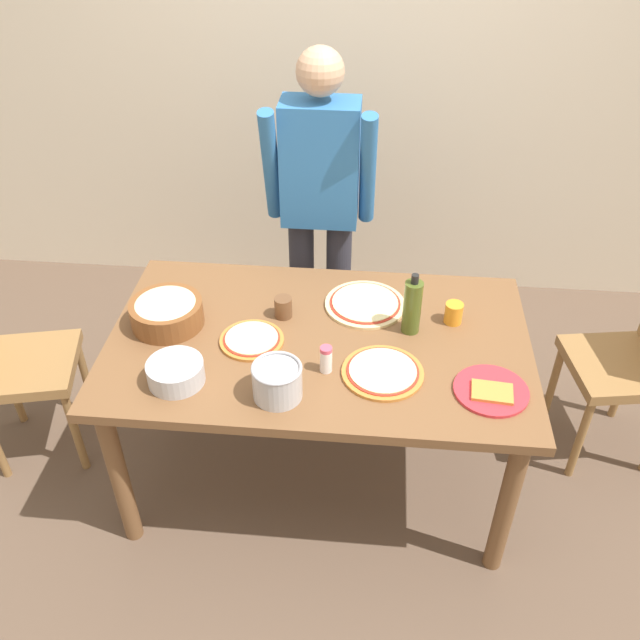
{
  "coord_description": "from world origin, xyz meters",
  "views": [
    {
      "loc": [
        0.19,
        -1.99,
        2.39
      ],
      "look_at": [
        0.0,
        0.05,
        0.81
      ],
      "focal_mm": 38.06,
      "sensor_mm": 36.0,
      "label": 1
    }
  ],
  "objects_px": {
    "pizza_raw_on_board": "(365,304)",
    "mixing_bowl_steel": "(176,372)",
    "person_cook": "(320,202)",
    "pizza_cooked_on_tray": "(252,340)",
    "pizza_second_cooked": "(383,372)",
    "olive_oil_bottle": "(412,306)",
    "popcorn_bowl": "(166,311)",
    "steel_pot": "(277,381)",
    "chair_wooden_left": "(6,356)",
    "chair_wooden_right": "(639,354)",
    "cup_orange": "(454,313)",
    "cup_small_brown": "(283,307)",
    "dining_table": "(319,357)",
    "plate_with_slice": "(491,391)",
    "salt_shaker": "(326,359)"
  },
  "relations": [
    {
      "from": "pizza_cooked_on_tray",
      "to": "plate_with_slice",
      "type": "bearing_deg",
      "value": -12.81
    },
    {
      "from": "cup_orange",
      "to": "cup_small_brown",
      "type": "height_order",
      "value": "same"
    },
    {
      "from": "popcorn_bowl",
      "to": "steel_pot",
      "type": "relative_size",
      "value": 1.61
    },
    {
      "from": "dining_table",
      "to": "cup_orange",
      "type": "xyz_separation_m",
      "value": [
        0.51,
        0.15,
        0.13
      ]
    },
    {
      "from": "mixing_bowl_steel",
      "to": "chair_wooden_left",
      "type": "bearing_deg",
      "value": 159.55
    },
    {
      "from": "pizza_raw_on_board",
      "to": "mixing_bowl_steel",
      "type": "relative_size",
      "value": 1.62
    },
    {
      "from": "person_cook",
      "to": "popcorn_bowl",
      "type": "relative_size",
      "value": 5.79
    },
    {
      "from": "pizza_raw_on_board",
      "to": "cup_orange",
      "type": "height_order",
      "value": "cup_orange"
    },
    {
      "from": "person_cook",
      "to": "pizza_cooked_on_tray",
      "type": "bearing_deg",
      "value": -103.05
    },
    {
      "from": "pizza_cooked_on_tray",
      "to": "chair_wooden_left",
      "type": "bearing_deg",
      "value": 176.03
    },
    {
      "from": "chair_wooden_right",
      "to": "plate_with_slice",
      "type": "height_order",
      "value": "chair_wooden_right"
    },
    {
      "from": "chair_wooden_left",
      "to": "salt_shaker",
      "type": "relative_size",
      "value": 8.96
    },
    {
      "from": "chair_wooden_right",
      "to": "dining_table",
      "type": "bearing_deg",
      "value": -167.63
    },
    {
      "from": "pizza_second_cooked",
      "to": "olive_oil_bottle",
      "type": "bearing_deg",
      "value": 69.14
    },
    {
      "from": "person_cook",
      "to": "pizza_second_cooked",
      "type": "distance_m",
      "value": 1.0
    },
    {
      "from": "plate_with_slice",
      "to": "salt_shaker",
      "type": "height_order",
      "value": "salt_shaker"
    },
    {
      "from": "pizza_raw_on_board",
      "to": "pizza_second_cooked",
      "type": "distance_m",
      "value": 0.41
    },
    {
      "from": "pizza_raw_on_board",
      "to": "dining_table",
      "type": "bearing_deg",
      "value": -126.28
    },
    {
      "from": "mixing_bowl_steel",
      "to": "salt_shaker",
      "type": "xyz_separation_m",
      "value": [
        0.52,
        0.1,
        0.01
      ]
    },
    {
      "from": "mixing_bowl_steel",
      "to": "salt_shaker",
      "type": "distance_m",
      "value": 0.53
    },
    {
      "from": "cup_orange",
      "to": "cup_small_brown",
      "type": "xyz_separation_m",
      "value": [
        -0.66,
        -0.02,
        0.0
      ]
    },
    {
      "from": "dining_table",
      "to": "plate_with_slice",
      "type": "bearing_deg",
      "value": -21.1
    },
    {
      "from": "dining_table",
      "to": "person_cook",
      "type": "xyz_separation_m",
      "value": [
        -0.07,
        0.76,
        0.27
      ]
    },
    {
      "from": "plate_with_slice",
      "to": "salt_shaker",
      "type": "bearing_deg",
      "value": 173.95
    },
    {
      "from": "plate_with_slice",
      "to": "chair_wooden_left",
      "type": "bearing_deg",
      "value": 172.01
    },
    {
      "from": "dining_table",
      "to": "salt_shaker",
      "type": "height_order",
      "value": "salt_shaker"
    },
    {
      "from": "pizza_raw_on_board",
      "to": "olive_oil_bottle",
      "type": "distance_m",
      "value": 0.25
    },
    {
      "from": "person_cook",
      "to": "plate_with_slice",
      "type": "distance_m",
      "value": 1.22
    },
    {
      "from": "popcorn_bowl",
      "to": "salt_shaker",
      "type": "xyz_separation_m",
      "value": [
        0.64,
        -0.22,
        -0.01
      ]
    },
    {
      "from": "pizza_cooked_on_tray",
      "to": "popcorn_bowl",
      "type": "xyz_separation_m",
      "value": [
        -0.34,
        0.08,
        0.05
      ]
    },
    {
      "from": "cup_orange",
      "to": "steel_pot",
      "type": "bearing_deg",
      "value": -142.79
    },
    {
      "from": "pizza_raw_on_board",
      "to": "pizza_second_cooked",
      "type": "height_order",
      "value": "same"
    },
    {
      "from": "dining_table",
      "to": "cup_small_brown",
      "type": "relative_size",
      "value": 18.82
    },
    {
      "from": "salt_shaker",
      "to": "plate_with_slice",
      "type": "bearing_deg",
      "value": -6.05
    },
    {
      "from": "pizza_raw_on_board",
      "to": "mixing_bowl_steel",
      "type": "height_order",
      "value": "mixing_bowl_steel"
    },
    {
      "from": "chair_wooden_left",
      "to": "chair_wooden_right",
      "type": "distance_m",
      "value": 2.65
    },
    {
      "from": "chair_wooden_left",
      "to": "olive_oil_bottle",
      "type": "bearing_deg",
      "value": 1.73
    },
    {
      "from": "popcorn_bowl",
      "to": "chair_wooden_right",
      "type": "bearing_deg",
      "value": 7.49
    },
    {
      "from": "pizza_cooked_on_tray",
      "to": "dining_table",
      "type": "bearing_deg",
      "value": 9.37
    },
    {
      "from": "cup_small_brown",
      "to": "salt_shaker",
      "type": "xyz_separation_m",
      "value": [
        0.19,
        -0.31,
        0.01
      ]
    },
    {
      "from": "chair_wooden_right",
      "to": "popcorn_bowl",
      "type": "height_order",
      "value": "chair_wooden_right"
    },
    {
      "from": "steel_pot",
      "to": "salt_shaker",
      "type": "relative_size",
      "value": 1.64
    },
    {
      "from": "pizza_raw_on_board",
      "to": "plate_with_slice",
      "type": "distance_m",
      "value": 0.65
    },
    {
      "from": "olive_oil_bottle",
      "to": "steel_pot",
      "type": "xyz_separation_m",
      "value": [
        -0.46,
        -0.4,
        -0.05
      ]
    },
    {
      "from": "pizza_second_cooked",
      "to": "cup_orange",
      "type": "xyz_separation_m",
      "value": [
        0.27,
        0.33,
        0.03
      ]
    },
    {
      "from": "dining_table",
      "to": "pizza_second_cooked",
      "type": "bearing_deg",
      "value": -36.05
    },
    {
      "from": "cup_orange",
      "to": "salt_shaker",
      "type": "distance_m",
      "value": 0.57
    },
    {
      "from": "chair_wooden_left",
      "to": "pizza_raw_on_board",
      "type": "xyz_separation_m",
      "value": [
        1.49,
        0.19,
        0.23
      ]
    },
    {
      "from": "pizza_cooked_on_tray",
      "to": "plate_with_slice",
      "type": "relative_size",
      "value": 0.94
    },
    {
      "from": "mixing_bowl_steel",
      "to": "salt_shaker",
      "type": "height_order",
      "value": "salt_shaker"
    }
  ]
}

